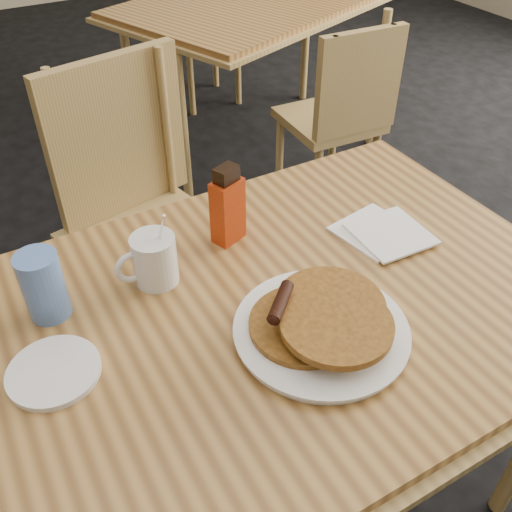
{
  "coord_description": "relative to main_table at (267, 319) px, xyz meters",
  "views": [
    {
      "loc": [
        -0.38,
        -0.74,
        1.53
      ],
      "look_at": [
        0.06,
        0.03,
        0.8
      ],
      "focal_mm": 40.0,
      "sensor_mm": 36.0,
      "label": 1
    }
  ],
  "objects": [
    {
      "name": "floor",
      "position": [
        -0.04,
        0.06,
        -0.71
      ],
      "size": [
        10.0,
        10.0,
        0.0
      ],
      "primitive_type": "plane",
      "color": "black",
      "rests_on": "ground"
    },
    {
      "name": "main_table",
      "position": [
        0.0,
        0.0,
        0.0
      ],
      "size": [
        1.29,
        0.87,
        0.75
      ],
      "rotation": [
        0.0,
        0.0,
        0.0
      ],
      "color": "#AD7B3D",
      "rests_on": "floor"
    },
    {
      "name": "neighbor_table",
      "position": [
        1.0,
        1.82,
        0.0
      ],
      "size": [
        1.53,
        1.28,
        0.75
      ],
      "rotation": [
        0.0,
        0.0,
        0.35
      ],
      "color": "#AD7B3D",
      "rests_on": "floor"
    },
    {
      "name": "chair_main_far",
      "position": [
        -0.02,
        0.74,
        -0.13
      ],
      "size": [
        0.52,
        0.52,
        0.97
      ],
      "rotation": [
        0.0,
        0.0,
        0.21
      ],
      "color": "tan",
      "rests_on": "floor"
    },
    {
      "name": "chair_neighbor_far",
      "position": [
        1.0,
        2.53,
        -0.2
      ],
      "size": [
        0.48,
        0.49,
        0.85
      ],
      "rotation": [
        0.0,
        0.0,
        0.29
      ],
      "color": "tan",
      "rests_on": "floor"
    },
    {
      "name": "chair_neighbor_near",
      "position": [
        1.0,
        1.08,
        -0.21
      ],
      "size": [
        0.4,
        0.4,
        0.84
      ],
      "rotation": [
        0.0,
        0.0,
        -0.06
      ],
      "color": "tan",
      "rests_on": "floor"
    },
    {
      "name": "pancake_plate",
      "position": [
        0.05,
        -0.12,
        0.06
      ],
      "size": [
        0.32,
        0.32,
        0.09
      ],
      "rotation": [
        0.0,
        0.0,
        0.31
      ],
      "color": "white",
      "rests_on": "main_table"
    },
    {
      "name": "coffee_mug",
      "position": [
        -0.16,
        0.17,
        0.1
      ],
      "size": [
        0.13,
        0.09,
        0.17
      ],
      "rotation": [
        0.0,
        0.0,
        -0.09
      ],
      "color": "white",
      "rests_on": "main_table"
    },
    {
      "name": "syrup_bottle",
      "position": [
        0.03,
        0.22,
        0.12
      ],
      "size": [
        0.08,
        0.07,
        0.18
      ],
      "rotation": [
        0.0,
        0.0,
        0.36
      ],
      "color": "maroon",
      "rests_on": "main_table"
    },
    {
      "name": "napkin_stack",
      "position": [
        0.34,
        0.06,
        0.05
      ],
      "size": [
        0.19,
        0.2,
        0.01
      ],
      "rotation": [
        0.0,
        0.0,
        0.16
      ],
      "color": "white",
      "rests_on": "main_table"
    },
    {
      "name": "blue_tumbler",
      "position": [
        -0.37,
        0.19,
        0.11
      ],
      "size": [
        0.08,
        0.08,
        0.14
      ],
      "primitive_type": "cylinder",
      "rotation": [
        0.0,
        0.0,
        -0.05
      ],
      "color": "#5780CC",
      "rests_on": "main_table"
    },
    {
      "name": "side_saucer",
      "position": [
        -0.4,
        0.03,
        0.05
      ],
      "size": [
        0.2,
        0.2,
        0.01
      ],
      "primitive_type": "cylinder",
      "rotation": [
        0.0,
        0.0,
        -0.3
      ],
      "color": "white",
      "rests_on": "main_table"
    }
  ]
}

